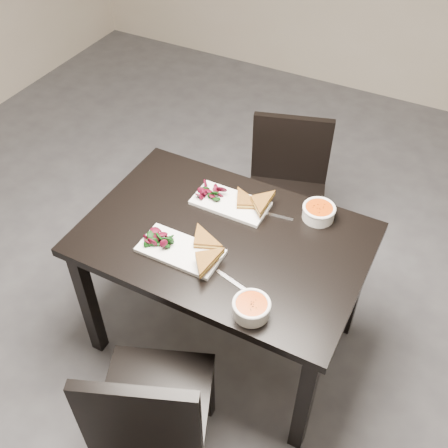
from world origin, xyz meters
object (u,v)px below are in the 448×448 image
object	(u,v)px
plate_near	(180,251)
soup_bowl_near	(251,307)
soup_bowl_far	(319,211)
table	(224,252)
plate_far	(231,203)
chair_near	(150,412)
chair_far	(287,186)

from	to	relation	value
plate_near	soup_bowl_near	xyz separation A→B (m)	(0.39, -0.14, 0.03)
soup_bowl_far	table	bearing A→B (deg)	-137.29
plate_far	table	bearing A→B (deg)	-70.99
chair_near	plate_near	xyz separation A→B (m)	(-0.17, 0.54, 0.27)
soup_bowl_far	plate_far	bearing A→B (deg)	-165.04
chair_near	plate_far	world-z (taller)	chair_near
chair_far	chair_near	bearing A→B (deg)	-105.08
chair_near	plate_far	xyz separation A→B (m)	(-0.12, 0.89, 0.27)
chair_far	plate_near	world-z (taller)	chair_far
chair_near	plate_far	distance (m)	0.94
chair_far	soup_bowl_near	size ratio (longest dim) A/B	5.94
table	chair_far	bearing A→B (deg)	89.54
plate_near	plate_far	world-z (taller)	same
table	chair_near	world-z (taller)	chair_near
soup_bowl_far	chair_far	bearing A→B (deg)	124.87
soup_bowl_near	soup_bowl_far	world-z (taller)	same
table	soup_bowl_far	xyz separation A→B (m)	(0.31, 0.29, 0.14)
chair_far	soup_bowl_near	xyz separation A→B (m)	(0.27, -1.04, 0.30)
chair_far	soup_bowl_near	distance (m)	1.12
plate_near	table	bearing A→B (deg)	55.33
soup_bowl_near	plate_far	xyz separation A→B (m)	(-0.34, 0.50, -0.03)
chair_near	soup_bowl_near	size ratio (longest dim) A/B	5.94
table	plate_near	xyz separation A→B (m)	(-0.11, -0.17, 0.11)
soup_bowl_near	plate_far	world-z (taller)	soup_bowl_near
chair_far	soup_bowl_far	size ratio (longest dim) A/B	5.85
chair_near	soup_bowl_near	bearing A→B (deg)	39.59
table	plate_far	xyz separation A→B (m)	(-0.06, 0.19, 0.11)
plate_near	plate_far	bearing A→B (deg)	81.96
soup_bowl_far	soup_bowl_near	bearing A→B (deg)	-93.78
table	soup_bowl_near	distance (m)	0.44
plate_far	soup_bowl_far	xyz separation A→B (m)	(0.38, 0.10, 0.03)
chair_far	soup_bowl_near	bearing A→B (deg)	-92.75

